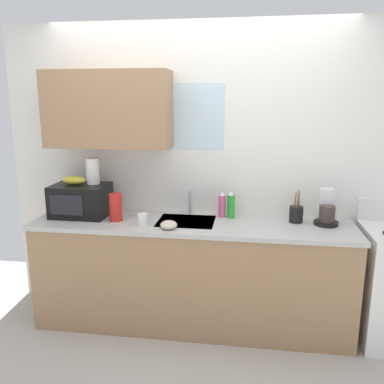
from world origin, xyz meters
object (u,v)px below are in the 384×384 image
(microwave, at_px, (81,200))
(mug_white, at_px, (143,219))
(utensil_crock, at_px, (296,214))
(cereal_canister, at_px, (116,207))
(small_bowl, at_px, (169,225))
(dish_soap_bottle_pink, at_px, (222,205))
(banana_bunch, at_px, (74,180))
(dish_soap_bottle_green, at_px, (231,205))
(paper_towel_roll, at_px, (93,171))
(coffee_maker, at_px, (326,211))

(microwave, bearing_deg, mug_white, -17.67)
(mug_white, relative_size, utensil_crock, 0.36)
(cereal_canister, bearing_deg, small_bowl, -17.66)
(mug_white, relative_size, small_bowl, 0.73)
(dish_soap_bottle_pink, height_order, small_bowl, dish_soap_bottle_pink)
(banana_bunch, xyz_separation_m, dish_soap_bottle_pink, (1.24, 0.13, -0.20))
(small_bowl, bearing_deg, microwave, 162.98)
(dish_soap_bottle_green, height_order, cereal_canister, dish_soap_bottle_green)
(dish_soap_bottle_pink, distance_m, mug_white, 0.68)
(banana_bunch, distance_m, paper_towel_roll, 0.18)
(cereal_canister, bearing_deg, coffee_maker, 5.37)
(dish_soap_bottle_pink, relative_size, utensil_crock, 0.85)
(banana_bunch, xyz_separation_m, utensil_crock, (1.84, 0.07, -0.24))
(paper_towel_roll, distance_m, dish_soap_bottle_pink, 1.13)
(cereal_canister, relative_size, utensil_crock, 0.86)
(paper_towel_roll, height_order, coffee_maker, paper_towel_roll)
(cereal_canister, height_order, small_bowl, cereal_canister)
(dish_soap_bottle_green, bearing_deg, small_bowl, -140.82)
(small_bowl, bearing_deg, mug_white, 164.74)
(utensil_crock, bearing_deg, banana_bunch, -177.83)
(cereal_canister, bearing_deg, paper_towel_roll, 147.99)
(banana_bunch, distance_m, mug_white, 0.72)
(paper_towel_roll, xyz_separation_m, coffee_maker, (1.92, 0.01, -0.28))
(cereal_canister, bearing_deg, microwave, 163.87)
(cereal_canister, distance_m, utensil_crock, 1.46)
(banana_bunch, distance_m, cereal_canister, 0.45)
(dish_soap_bottle_pink, bearing_deg, dish_soap_bottle_green, -9.02)
(mug_white, bearing_deg, coffee_maker, 9.83)
(cereal_canister, height_order, mug_white, cereal_canister)
(utensil_crock, bearing_deg, dish_soap_bottle_green, 174.46)
(microwave, relative_size, paper_towel_roll, 2.09)
(dish_soap_bottle_pink, distance_m, small_bowl, 0.54)
(coffee_maker, xyz_separation_m, mug_white, (-1.43, -0.25, -0.06))
(mug_white, distance_m, utensil_crock, 1.23)
(banana_bunch, bearing_deg, utensil_crock, 2.17)
(coffee_maker, xyz_separation_m, cereal_canister, (-1.68, -0.16, 0.01))
(dish_soap_bottle_pink, bearing_deg, coffee_maker, -5.12)
(small_bowl, bearing_deg, cereal_canister, 162.34)
(dish_soap_bottle_green, bearing_deg, mug_white, -155.27)
(microwave, height_order, utensil_crock, microwave)
(banana_bunch, bearing_deg, coffee_maker, 1.61)
(microwave, height_order, paper_towel_roll, paper_towel_roll)
(paper_towel_roll, distance_m, mug_white, 0.64)
(banana_bunch, xyz_separation_m, small_bowl, (0.86, -0.25, -0.27))
(utensil_crock, relative_size, small_bowl, 2.02)
(banana_bunch, relative_size, dish_soap_bottle_green, 0.87)
(paper_towel_roll, xyz_separation_m, dish_soap_bottle_green, (1.17, 0.07, -0.27))
(banana_bunch, height_order, mug_white, banana_bunch)
(microwave, bearing_deg, coffee_maker, 1.69)
(utensil_crock, xyz_separation_m, small_bowl, (-0.98, -0.32, -0.04))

